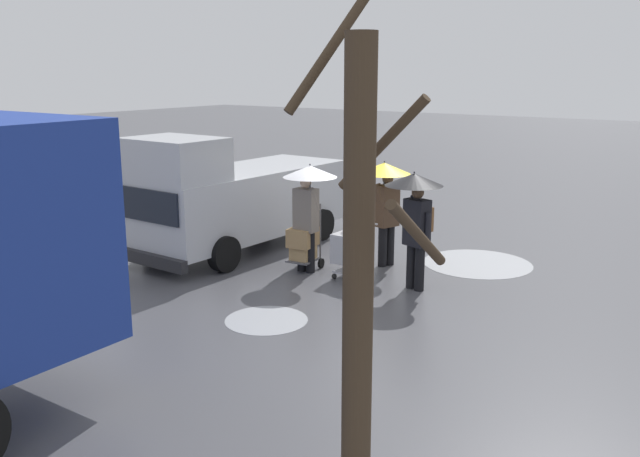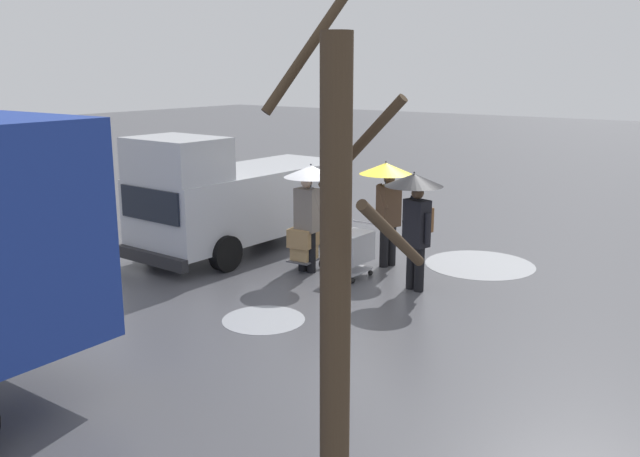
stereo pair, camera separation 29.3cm
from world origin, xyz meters
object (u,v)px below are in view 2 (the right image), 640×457
Objects in this scene: hand_dolly_boxes at (305,243)px; pedestrian_white_side at (415,204)px; pedestrian_black_side at (309,193)px; cargo_van_parked_right at (237,197)px; pedestrian_pink_side at (387,189)px; shopping_cart_vendor at (353,248)px; bare_tree_near at (337,298)px.

hand_dolly_boxes is 2.54m from pedestrian_white_side.
pedestrian_black_side is 2.18m from pedestrian_white_side.
cargo_van_parked_right reaches higher than pedestrian_white_side.
hand_dolly_boxes is 0.61× the size of pedestrian_pink_side.
hand_dolly_boxes is 0.61× the size of pedestrian_black_side.
pedestrian_white_side is at bearing -173.16° from pedestrian_black_side.
shopping_cart_vendor is 1.44m from pedestrian_pink_side.
bare_tree_near reaches higher than pedestrian_black_side.
pedestrian_pink_side is 1.50m from pedestrian_white_side.
hand_dolly_boxes is 8.25m from bare_tree_near.
shopping_cart_vendor is 0.49× the size of pedestrian_white_side.
pedestrian_pink_side is 1.00× the size of pedestrian_white_side.
pedestrian_black_side is 1.00× the size of pedestrian_white_side.
cargo_van_parked_right is 3.43m from pedestrian_pink_side.
bare_tree_near is (-3.94, 7.43, 0.62)m from pedestrian_pink_side.
shopping_cart_vendor is at bearing 2.27° from pedestrian_white_side.
pedestrian_black_side is 7.97m from bare_tree_near.
pedestrian_black_side is at bearing -51.46° from bare_tree_near.
bare_tree_near reaches higher than hand_dolly_boxes.
hand_dolly_boxes is 1.04m from pedestrian_black_side.
pedestrian_black_side is at bearing 168.84° from cargo_van_parked_right.
pedestrian_pink_side is 0.46× the size of bare_tree_near.
pedestrian_pink_side is (-3.32, -0.76, 0.41)m from cargo_van_parked_right.
pedestrian_white_side is at bearing -66.70° from bare_tree_near.
bare_tree_near is (-4.95, 6.21, 0.62)m from pedestrian_black_side.
cargo_van_parked_right is at bearing 12.92° from pedestrian_pink_side.
pedestrian_pink_side and pedestrian_white_side have the same top height.
bare_tree_near is at bearing 129.18° from hand_dolly_boxes.
shopping_cart_vendor is 1.63m from pedestrian_white_side.
cargo_van_parked_right is 9.91m from bare_tree_near.
pedestrian_pink_side is 8.43m from bare_tree_near.
hand_dolly_boxes is at bearing -18.02° from pedestrian_black_side.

